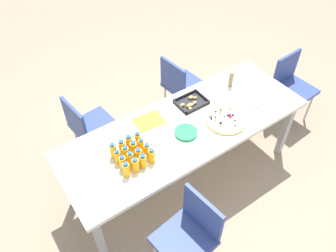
{
  "coord_description": "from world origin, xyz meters",
  "views": [
    {
      "loc": [
        -1.31,
        -1.61,
        2.89
      ],
      "look_at": [
        -0.14,
        0.07,
        0.78
      ],
      "focal_mm": 35.79,
      "sensor_mm": 36.0,
      "label": 1
    }
  ],
  "objects_px": {
    "juice_bottle_0": "(126,170)",
    "juice_bottle_7": "(147,151)",
    "chair_far_right": "(180,84)",
    "juice_bottle_15": "(138,139)",
    "juice_bottle_13": "(122,147)",
    "fruit_pizza": "(225,120)",
    "chair_end": "(291,84)",
    "juice_bottle_10": "(134,149)",
    "juice_bottle_6": "(139,155)",
    "juice_bottle_14": "(129,143)",
    "juice_bottle_2": "(143,161)",
    "juice_bottle_5": "(131,159)",
    "party_table": "(185,131)",
    "juice_bottle_9": "(126,153)",
    "juice_bottle_3": "(152,156)",
    "juice_bottle_12": "(113,151)",
    "napkin_stack": "(251,104)",
    "chair_near_left": "(190,232)",
    "paper_folder": "(149,121)",
    "snack_tray": "(191,102)",
    "cardboard_tube": "(231,79)",
    "juice_bottle_4": "(123,163)",
    "plate_stack": "(186,132)",
    "juice_bottle_11": "(142,145)",
    "juice_bottle_1": "(136,165)"
  },
  "relations": [
    {
      "from": "chair_end",
      "to": "juice_bottle_6",
      "type": "bearing_deg",
      "value": 0.74
    },
    {
      "from": "juice_bottle_15",
      "to": "juice_bottle_10",
      "type": "bearing_deg",
      "value": -139.15
    },
    {
      "from": "chair_near_left",
      "to": "juice_bottle_11",
      "type": "bearing_deg",
      "value": -8.64
    },
    {
      "from": "chair_far_right",
      "to": "plate_stack",
      "type": "height_order",
      "value": "chair_far_right"
    },
    {
      "from": "juice_bottle_5",
      "to": "juice_bottle_12",
      "type": "relative_size",
      "value": 0.99
    },
    {
      "from": "juice_bottle_12",
      "to": "napkin_stack",
      "type": "xyz_separation_m",
      "value": [
        1.37,
        -0.18,
        -0.06
      ]
    },
    {
      "from": "chair_end",
      "to": "juice_bottle_15",
      "type": "relative_size",
      "value": 5.88
    },
    {
      "from": "juice_bottle_4",
      "to": "juice_bottle_14",
      "type": "bearing_deg",
      "value": 46.16
    },
    {
      "from": "juice_bottle_7",
      "to": "juice_bottle_12",
      "type": "xyz_separation_m",
      "value": [
        -0.23,
        0.15,
        0.0
      ]
    },
    {
      "from": "juice_bottle_9",
      "to": "juice_bottle_4",
      "type": "bearing_deg",
      "value": -132.82
    },
    {
      "from": "juice_bottle_10",
      "to": "juice_bottle_13",
      "type": "relative_size",
      "value": 1.07
    },
    {
      "from": "juice_bottle_5",
      "to": "paper_folder",
      "type": "xyz_separation_m",
      "value": [
        0.38,
        0.33,
        -0.07
      ]
    },
    {
      "from": "juice_bottle_0",
      "to": "juice_bottle_7",
      "type": "distance_m",
      "value": 0.24
    },
    {
      "from": "chair_far_right",
      "to": "juice_bottle_15",
      "type": "relative_size",
      "value": 5.88
    },
    {
      "from": "juice_bottle_3",
      "to": "chair_end",
      "type": "bearing_deg",
      "value": 6.0
    },
    {
      "from": "juice_bottle_6",
      "to": "juice_bottle_9",
      "type": "height_order",
      "value": "juice_bottle_9"
    },
    {
      "from": "chair_near_left",
      "to": "juice_bottle_13",
      "type": "height_order",
      "value": "juice_bottle_13"
    },
    {
      "from": "juice_bottle_15",
      "to": "juice_bottle_13",
      "type": "bearing_deg",
      "value": 179.3
    },
    {
      "from": "chair_end",
      "to": "juice_bottle_1",
      "type": "bearing_deg",
      "value": 2.42
    },
    {
      "from": "chair_far_right",
      "to": "juice_bottle_5",
      "type": "distance_m",
      "value": 1.45
    },
    {
      "from": "juice_bottle_5",
      "to": "plate_stack",
      "type": "distance_m",
      "value": 0.57
    },
    {
      "from": "chair_near_left",
      "to": "cardboard_tube",
      "type": "bearing_deg",
      "value": -59.13
    },
    {
      "from": "juice_bottle_1",
      "to": "paper_folder",
      "type": "distance_m",
      "value": 0.55
    },
    {
      "from": "juice_bottle_13",
      "to": "fruit_pizza",
      "type": "relative_size",
      "value": 0.37
    },
    {
      "from": "juice_bottle_9",
      "to": "fruit_pizza",
      "type": "relative_size",
      "value": 0.37
    },
    {
      "from": "chair_far_right",
      "to": "juice_bottle_1",
      "type": "bearing_deg",
      "value": -56.71
    },
    {
      "from": "juice_bottle_11",
      "to": "plate_stack",
      "type": "height_order",
      "value": "juice_bottle_11"
    },
    {
      "from": "chair_far_right",
      "to": "juice_bottle_14",
      "type": "bearing_deg",
      "value": -62.46
    },
    {
      "from": "juice_bottle_6",
      "to": "snack_tray",
      "type": "bearing_deg",
      "value": 22.01
    },
    {
      "from": "juice_bottle_4",
      "to": "cardboard_tube",
      "type": "distance_m",
      "value": 1.42
    },
    {
      "from": "juice_bottle_13",
      "to": "juice_bottle_2",
      "type": "bearing_deg",
      "value": -73.24
    },
    {
      "from": "chair_end",
      "to": "juice_bottle_15",
      "type": "xyz_separation_m",
      "value": [
        -2.01,
        0.0,
        0.32
      ]
    },
    {
      "from": "juice_bottle_1",
      "to": "juice_bottle_12",
      "type": "height_order",
      "value": "juice_bottle_12"
    },
    {
      "from": "chair_far_right",
      "to": "napkin_stack",
      "type": "distance_m",
      "value": 0.94
    },
    {
      "from": "chair_near_left",
      "to": "juice_bottle_7",
      "type": "relative_size",
      "value": 5.8
    },
    {
      "from": "juice_bottle_0",
      "to": "juice_bottle_9",
      "type": "bearing_deg",
      "value": 62.01
    },
    {
      "from": "juice_bottle_7",
      "to": "juice_bottle_10",
      "type": "bearing_deg",
      "value": 135.37
    },
    {
      "from": "snack_tray",
      "to": "cardboard_tube",
      "type": "relative_size",
      "value": 1.7
    },
    {
      "from": "juice_bottle_6",
      "to": "juice_bottle_7",
      "type": "relative_size",
      "value": 0.95
    },
    {
      "from": "juice_bottle_10",
      "to": "fruit_pizza",
      "type": "bearing_deg",
      "value": -8.85
    },
    {
      "from": "juice_bottle_6",
      "to": "cardboard_tube",
      "type": "xyz_separation_m",
      "value": [
        1.24,
        0.29,
        0.02
      ]
    },
    {
      "from": "juice_bottle_2",
      "to": "chair_far_right",
      "type": "bearing_deg",
      "value": 41.32
    },
    {
      "from": "napkin_stack",
      "to": "plate_stack",
      "type": "bearing_deg",
      "value": 176.09
    },
    {
      "from": "juice_bottle_12",
      "to": "juice_bottle_5",
      "type": "bearing_deg",
      "value": -65.22
    },
    {
      "from": "juice_bottle_1",
      "to": "juice_bottle_4",
      "type": "bearing_deg",
      "value": 133.47
    },
    {
      "from": "party_table",
      "to": "juice_bottle_13",
      "type": "bearing_deg",
      "value": 175.08
    },
    {
      "from": "juice_bottle_11",
      "to": "napkin_stack",
      "type": "xyz_separation_m",
      "value": [
        1.15,
        -0.11,
        -0.05
      ]
    },
    {
      "from": "juice_bottle_6",
      "to": "cardboard_tube",
      "type": "height_order",
      "value": "cardboard_tube"
    },
    {
      "from": "juice_bottle_3",
      "to": "juice_bottle_7",
      "type": "bearing_deg",
      "value": 91.43
    },
    {
      "from": "juice_bottle_2",
      "to": "juice_bottle_15",
      "type": "xyz_separation_m",
      "value": [
        0.08,
        0.22,
        0.0
      ]
    }
  ]
}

